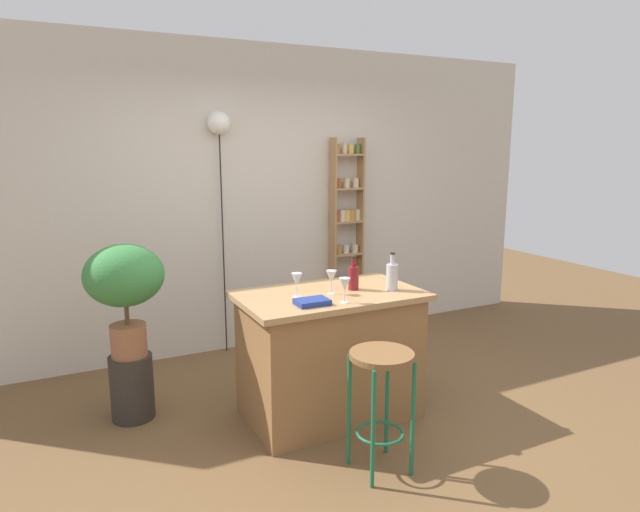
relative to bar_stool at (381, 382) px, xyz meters
The scene contains 14 objects.
ground 0.71m from the bar_stool, 82.99° to the left, with size 12.00×12.00×0.00m, color brown.
back_wall 2.54m from the bar_stool, 88.69° to the left, with size 6.40×0.10×2.80m, color beige.
kitchen_counter 0.76m from the bar_stool, 85.79° to the left, with size 1.26×0.75×0.90m.
bar_stool is the anchor object (origin of this frame).
spice_shelf 2.53m from the bar_stool, 65.37° to the left, with size 0.33×0.14×1.97m.
plant_stool 1.82m from the bar_stool, 132.46° to the left, with size 0.30×0.30×0.46m, color #2D2823.
potted_plant 1.84m from the bar_stool, 132.46° to the left, with size 0.53×0.48×0.79m.
bottle_soda_blue 0.90m from the bar_stool, 52.34° to the left, with size 0.08×0.08×0.27m.
bottle_vinegar 0.90m from the bar_stool, 72.06° to the left, with size 0.07×0.07×0.24m.
wine_glass_left 0.85m from the bar_stool, 86.03° to the left, with size 0.07×0.07×0.16m.
wine_glass_center 0.90m from the bar_stool, 104.51° to the left, with size 0.07×0.07×0.16m.
wine_glass_right 0.67m from the bar_stool, 87.07° to the left, with size 0.07×0.07×0.16m.
cookbook 0.68m from the bar_stool, 108.28° to the left, with size 0.21×0.15×0.04m, color navy.
pendant_globe_light 2.74m from the bar_stool, 95.75° to the left, with size 0.20×0.20×2.19m.
Camera 1 is at (-1.71, -2.96, 1.89)m, focal length 31.06 mm.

